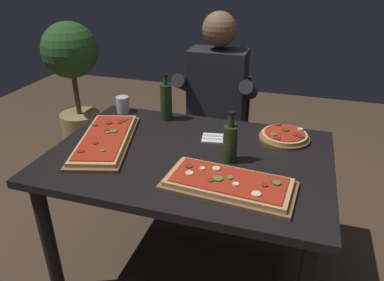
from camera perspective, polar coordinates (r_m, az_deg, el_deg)
The scene contains 12 objects.
ground_plane at distance 2.28m, azimuth -0.39°, elevation -18.55°, with size 6.40×6.40×0.00m, color #4C3828.
dining_table at distance 1.88m, azimuth -0.45°, elevation -4.61°, with size 1.40×0.96×0.74m.
pizza_rectangular_front at distance 1.57m, azimuth 5.76°, elevation -6.73°, with size 0.58×0.31×0.05m.
pizza_rectangular_left at distance 1.98m, azimuth -13.47°, elevation 0.18°, with size 0.42×0.66×0.05m.
pizza_round_far at distance 2.03m, azimuth 14.31°, elevation 0.68°, with size 0.27×0.27×0.05m.
wine_bottle_dark at distance 2.19m, azimuth -4.08°, elevation 6.14°, with size 0.07×0.07×0.28m.
oil_bottle_amber at distance 1.73m, azimuth 6.03°, elevation -0.23°, with size 0.07×0.07×0.26m.
tumbler_near_camera at distance 2.35m, azimuth -10.81°, elevation 5.45°, with size 0.08×0.08×0.10m.
napkin_cutlery_set at distance 1.98m, azimuth 4.23°, elevation 0.32°, with size 0.20×0.14×0.01m.
diner_chair at distance 2.69m, azimuth 4.16°, elevation 1.77°, with size 0.44×0.44×0.87m.
seated_diner at distance 2.49m, azimuth 3.71°, elevation 5.99°, with size 0.53×0.41×1.33m.
potted_plant_corner at distance 3.36m, azimuth -18.08°, elevation 9.62°, with size 0.47×0.47×1.16m.
Camera 1 is at (0.49, -1.53, 1.63)m, focal length 33.96 mm.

